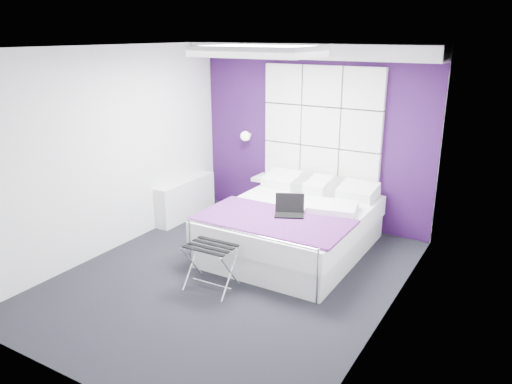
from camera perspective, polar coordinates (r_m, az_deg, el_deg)
floor at (r=5.96m, az=-2.80°, el=-9.62°), size 4.40×4.40×0.00m
ceiling at (r=5.30m, az=-3.24°, el=16.21°), size 4.40×4.40×0.00m
wall_back at (r=7.37m, az=6.52°, el=6.40°), size 3.60×0.00×3.60m
wall_left at (r=6.63m, az=-16.14°, el=4.51°), size 0.00×4.40×4.40m
wall_right at (r=4.77m, az=15.34°, el=-0.47°), size 0.00×4.40×4.40m
accent_wall at (r=7.36m, az=6.48°, el=6.39°), size 3.58×0.02×2.58m
soffit at (r=7.01m, az=6.00°, el=15.72°), size 3.58×0.50×0.20m
headboard at (r=7.29m, az=7.36°, el=5.19°), size 1.80×0.08×2.30m
skylight at (r=5.81m, az=0.19°, el=15.89°), size 1.36×0.86×0.12m
wall_lamp at (r=7.75m, az=-1.07°, el=6.46°), size 0.15×0.15×0.15m
radiator at (r=7.74m, az=-8.03°, el=-0.77°), size 0.22×1.20×0.60m
bed at (r=6.52m, az=4.33°, el=-4.00°), size 1.82×2.20×0.77m
nightstand at (r=7.64m, az=1.74°, el=1.52°), size 0.49×0.38×0.05m
luggage_rack at (r=5.61m, az=-5.14°, el=-8.54°), size 0.53×0.39×0.52m
laptop at (r=6.09m, az=4.04°, el=-2.02°), size 0.35×0.25×0.25m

